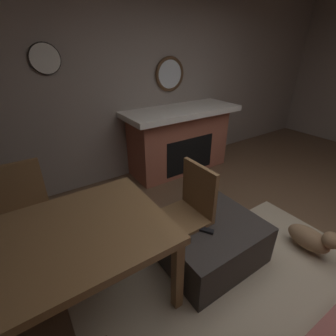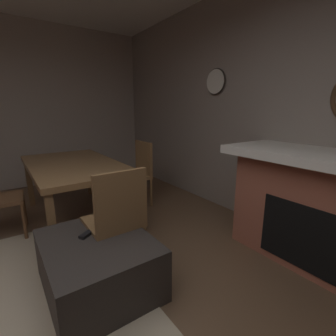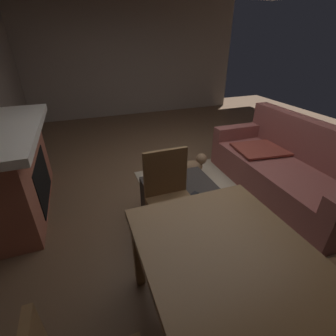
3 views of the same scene
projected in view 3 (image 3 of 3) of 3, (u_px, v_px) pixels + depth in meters
floor at (199, 185)px, 3.38m from camera, size 9.54×9.54×0.00m
wall_left at (131, 57)px, 5.97m from camera, size 0.12×5.65×2.85m
area_rug at (238, 208)px, 2.92m from camera, size 2.60×2.00×0.01m
fireplace at (11, 171)px, 2.67m from camera, size 1.83×0.76×1.04m
couch at (287, 169)px, 3.13m from camera, size 2.16×0.96×0.94m
ottoman_coffee_table at (185, 207)px, 2.60m from camera, size 0.92×0.76×0.42m
tv_remote at (192, 196)px, 2.41m from camera, size 0.13×0.16×0.02m
dining_table at (262, 308)px, 1.17m from camera, size 1.81×0.99×0.74m
dining_chair_west at (169, 192)px, 2.31m from camera, size 0.44×0.44×0.93m
small_dog at (192, 166)px, 3.51m from camera, size 0.22×0.47×0.30m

